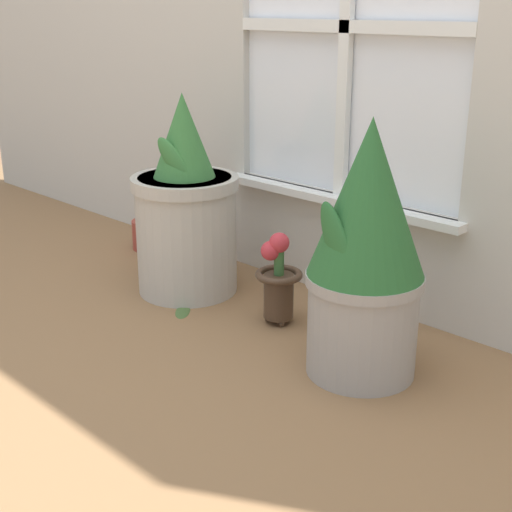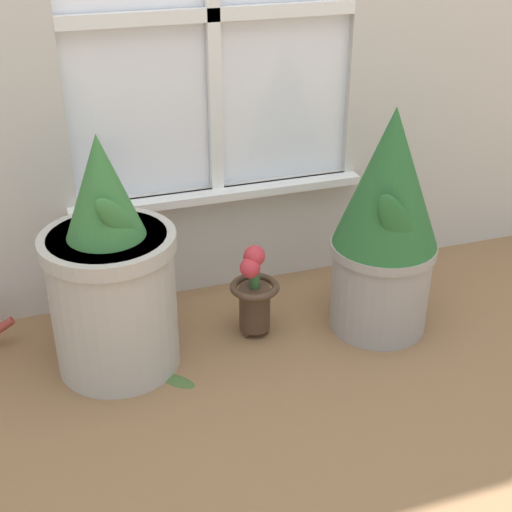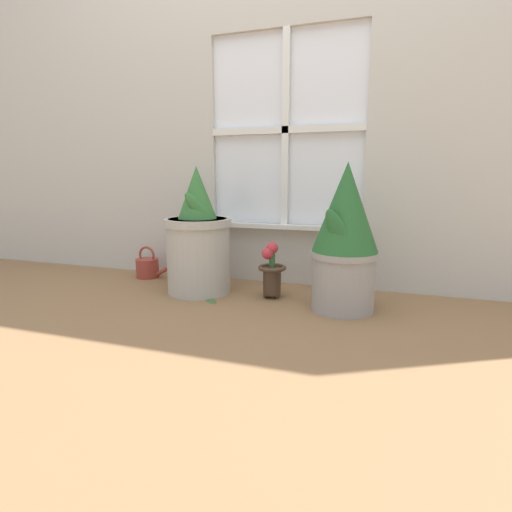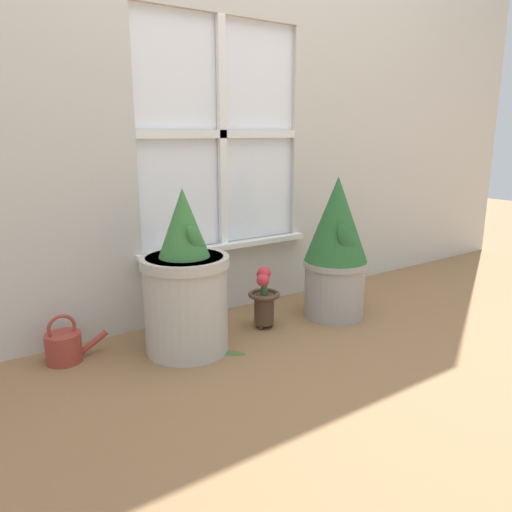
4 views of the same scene
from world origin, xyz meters
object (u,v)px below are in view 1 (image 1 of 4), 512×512
Objects in this scene: potted_plant_right at (366,251)px; flower_vase at (278,280)px; watering_can at (150,233)px; potted_plant_left at (186,212)px.

potted_plant_right reaches higher than flower_vase.
watering_can is (-0.80, 0.16, -0.07)m from flower_vase.
flower_vase reaches higher than watering_can.
potted_plant_left is 0.50m from watering_can.
watering_can is at bearing 169.03° from flower_vase.
potted_plant_right is (0.73, -0.06, 0.06)m from potted_plant_left.
watering_can is at bearing 157.71° from potted_plant_left.
potted_plant_left is at bearing -177.51° from flower_vase.
flower_vase is 1.18× the size of watering_can.
potted_plant_right is at bearing -11.19° from watering_can.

